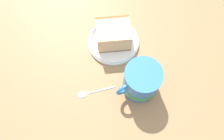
% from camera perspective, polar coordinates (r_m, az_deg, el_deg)
% --- Properties ---
extents(ground_plane, '(1.20, 1.20, 0.02)m').
position_cam_1_polar(ground_plane, '(0.69, 5.34, 5.31)').
color(ground_plane, '#936D47').
extents(small_plate, '(0.16, 0.16, 0.02)m').
position_cam_1_polar(small_plate, '(0.68, 0.39, 7.66)').
color(small_plate, white).
rests_on(small_plate, ground_plane).
extents(cake_slice, '(0.12, 0.11, 0.07)m').
position_cam_1_polar(cake_slice, '(0.65, 0.39, 9.48)').
color(cake_slice, brown).
rests_on(cake_slice, small_plate).
extents(tea_mug, '(0.11, 0.11, 0.11)m').
position_cam_1_polar(tea_mug, '(0.59, 7.77, -2.97)').
color(tea_mug, '#3372BF').
rests_on(tea_mug, ground_plane).
extents(teaspoon, '(0.11, 0.06, 0.01)m').
position_cam_1_polar(teaspoon, '(0.63, -6.32, -6.11)').
color(teaspoon, silver).
rests_on(teaspoon, ground_plane).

